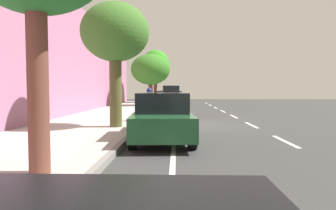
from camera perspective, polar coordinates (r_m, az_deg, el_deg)
name	(u,v)px	position (r m, az deg, el deg)	size (l,w,h in m)	color
ground	(186,124)	(13.90, 3.46, -3.69)	(69.78, 69.78, 0.00)	#353535
sidewalk	(95,122)	(14.41, -13.84, -3.22)	(4.44, 43.61, 0.15)	#ACA99E
curb_edge	(144,122)	(13.97, -4.69, -3.34)	(0.16, 43.61, 0.15)	gray
lane_stripe_centre	(251,125)	(14.01, 15.75, -3.73)	(0.14, 44.20, 0.01)	white
lane_stripe_bike_edge	(175,124)	(13.89, 1.36, -3.67)	(0.12, 43.61, 0.01)	white
building_facade	(42,52)	(15.28, -23.09, 9.43)	(0.50, 43.61, 6.78)	#AE698D
parked_suv_grey_nearest	(171,95)	(31.27, 0.61, 1.96)	(2.04, 4.74, 1.99)	slate
parked_sedan_white_second	(169,100)	(23.89, 0.21, 0.96)	(2.05, 4.50, 1.52)	white
parked_sedan_red_mid	(168,104)	(17.90, 0.07, 0.25)	(1.86, 4.41, 1.52)	maroon
parked_sedan_green_far	(162,117)	(9.37, -1.12, -2.35)	(2.03, 4.49, 1.52)	#1E512D
bicycle_at_curb	(153,117)	(13.40, -2.96, -2.40)	(1.20, 1.28, 0.73)	black
cyclist_with_backpack	(149,102)	(13.84, -3.70, 0.57)	(0.55, 0.54, 1.70)	#C6B284
street_tree_near_cyclist	(155,66)	(33.12, -2.46, 7.50)	(3.18, 3.18, 5.79)	brown
street_tree_mid_block	(150,70)	(27.04, -3.40, 6.82)	(3.54, 3.54, 4.66)	brown
street_tree_far_end	(115,34)	(12.00, -10.13, 13.23)	(2.65, 2.65, 4.84)	#4C4B26
fire_hydrant	(153,102)	(24.20, -2.98, 0.57)	(0.22, 0.22, 0.84)	red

